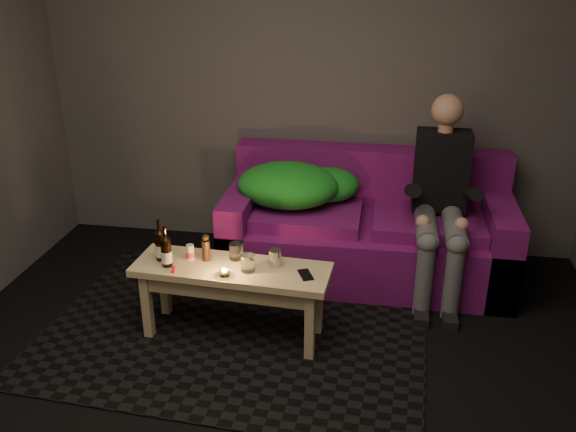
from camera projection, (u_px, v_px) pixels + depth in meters
name	position (u px, v px, depth m)	size (l,w,h in m)	color
room	(262.00, 78.00, 2.67)	(4.50, 4.50, 4.50)	silver
rug	(236.00, 329.00, 3.77)	(2.31, 1.68, 0.01)	black
sofa	(367.00, 232.00, 4.36)	(1.97, 0.89, 0.85)	#5E0D61
green_blanket	(295.00, 185.00, 4.29)	(0.87, 0.59, 0.30)	#167C1A
person	(441.00, 196.00, 3.99)	(0.35, 0.82, 1.32)	black
coffee_table	(232.00, 279.00, 3.57)	(1.17, 0.43, 0.47)	#D0B679
beer_bottle_a	(161.00, 245.00, 3.58)	(0.06, 0.06, 0.26)	black
beer_bottle_b	(166.00, 252.00, 3.51)	(0.06, 0.06, 0.25)	black
salt_shaker	(190.00, 252.00, 3.60)	(0.04, 0.04, 0.09)	silver
pepper_mill	(206.00, 250.00, 3.58)	(0.05, 0.05, 0.13)	black
tumbler_back	(236.00, 251.00, 3.61)	(0.08, 0.08, 0.10)	white
tealight	(224.00, 272.00, 3.43)	(0.06, 0.06, 0.04)	white
tumbler_front	(248.00, 263.00, 3.47)	(0.08, 0.08, 0.10)	white
steel_cup	(275.00, 258.00, 3.52)	(0.07, 0.07, 0.10)	#ACADB2
smartphone	(306.00, 275.00, 3.44)	(0.06, 0.13, 0.01)	black
red_lighter	(173.00, 270.00, 3.49)	(0.02, 0.06, 0.01)	red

